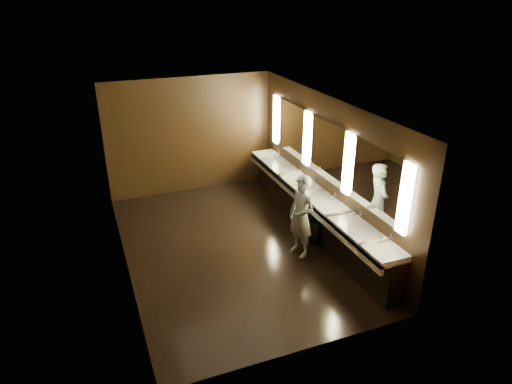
# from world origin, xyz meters

# --- Properties ---
(floor) EXTENTS (6.00, 6.00, 0.00)m
(floor) POSITION_xyz_m (0.00, 0.00, 0.00)
(floor) COLOR black
(floor) RESTS_ON ground
(ceiling) EXTENTS (4.00, 6.00, 0.02)m
(ceiling) POSITION_xyz_m (0.00, 0.00, 2.80)
(ceiling) COLOR #2D2D2B
(ceiling) RESTS_ON wall_back
(wall_back) EXTENTS (4.00, 0.02, 2.80)m
(wall_back) POSITION_xyz_m (0.00, 3.00, 1.40)
(wall_back) COLOR black
(wall_back) RESTS_ON floor
(wall_front) EXTENTS (4.00, 0.02, 2.80)m
(wall_front) POSITION_xyz_m (0.00, -3.00, 1.40)
(wall_front) COLOR black
(wall_front) RESTS_ON floor
(wall_left) EXTENTS (0.02, 6.00, 2.80)m
(wall_left) POSITION_xyz_m (-2.00, 0.00, 1.40)
(wall_left) COLOR black
(wall_left) RESTS_ON floor
(wall_right) EXTENTS (0.02, 6.00, 2.80)m
(wall_right) POSITION_xyz_m (2.00, 0.00, 1.40)
(wall_right) COLOR black
(wall_right) RESTS_ON floor
(sink_counter) EXTENTS (0.55, 5.40, 1.01)m
(sink_counter) POSITION_xyz_m (1.79, 0.00, 0.50)
(sink_counter) COLOR black
(sink_counter) RESTS_ON floor
(mirror_band) EXTENTS (0.06, 5.03, 1.15)m
(mirror_band) POSITION_xyz_m (1.98, -0.00, 1.75)
(mirror_band) COLOR #FDF5BA
(mirror_band) RESTS_ON wall_right
(person) EXTENTS (0.51, 0.66, 1.59)m
(person) POSITION_xyz_m (1.12, -0.71, 0.80)
(person) COLOR #91ADD8
(person) RESTS_ON floor
(trash_bin) EXTENTS (0.34, 0.34, 0.51)m
(trash_bin) POSITION_xyz_m (1.58, -0.42, 0.26)
(trash_bin) COLOR black
(trash_bin) RESTS_ON floor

